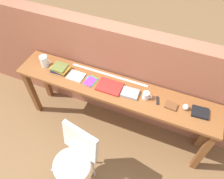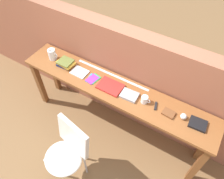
% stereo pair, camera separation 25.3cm
% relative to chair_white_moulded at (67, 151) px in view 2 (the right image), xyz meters
% --- Properties ---
extents(ground_plane, '(40.00, 40.00, 0.00)m').
position_rel_chair_white_moulded_xyz_m(ground_plane, '(0.13, 0.51, -0.53)').
color(ground_plane, brown).
extents(brick_wall_back, '(6.00, 0.20, 1.47)m').
position_rel_chair_white_moulded_xyz_m(brick_wall_back, '(0.13, 1.15, 0.21)').
color(brick_wall_back, '#9E5B42').
rests_on(brick_wall_back, ground).
extents(sideboard, '(2.50, 0.44, 0.88)m').
position_rel_chair_white_moulded_xyz_m(sideboard, '(0.13, 0.81, 0.21)').
color(sideboard, brown).
rests_on(sideboard, ground).
extents(chair_white_moulded, '(0.52, 0.53, 0.89)m').
position_rel_chair_white_moulded_xyz_m(chair_white_moulded, '(0.00, 0.00, 0.00)').
color(chair_white_moulded, silver).
rests_on(chair_white_moulded, ground).
extents(pitcher_white, '(0.14, 0.10, 0.18)m').
position_rel_chair_white_moulded_xyz_m(pitcher_white, '(-0.83, 0.83, 0.43)').
color(pitcher_white, white).
rests_on(pitcher_white, sideboard).
extents(book_stack_leftmost, '(0.24, 0.17, 0.07)m').
position_rel_chair_white_moulded_xyz_m(book_stack_leftmost, '(-0.61, 0.82, 0.39)').
color(book_stack_leftmost, navy).
rests_on(book_stack_leftmost, sideboard).
extents(magazine_cycling, '(0.21, 0.16, 0.01)m').
position_rel_chair_white_moulded_xyz_m(magazine_cycling, '(-0.37, 0.81, 0.36)').
color(magazine_cycling, white).
rests_on(magazine_cycling, sideboard).
extents(pamphlet_pile_colourful, '(0.15, 0.19, 0.01)m').
position_rel_chair_white_moulded_xyz_m(pamphlet_pile_colourful, '(-0.17, 0.80, 0.36)').
color(pamphlet_pile_colourful, '#3399D8').
rests_on(pamphlet_pile_colourful, sideboard).
extents(book_open_centre, '(0.29, 0.21, 0.02)m').
position_rel_chair_white_moulded_xyz_m(book_open_centre, '(0.08, 0.80, 0.37)').
color(book_open_centre, red).
rests_on(book_open_centre, sideboard).
extents(book_grey_hardcover, '(0.20, 0.16, 0.03)m').
position_rel_chair_white_moulded_xyz_m(book_grey_hardcover, '(0.34, 0.80, 0.37)').
color(book_grey_hardcover, '#9E9EA3').
rests_on(book_grey_hardcover, sideboard).
extents(mug, '(0.11, 0.08, 0.09)m').
position_rel_chair_white_moulded_xyz_m(mug, '(0.52, 0.81, 0.40)').
color(mug, white).
rests_on(mug, sideboard).
extents(multitool_folded, '(0.05, 0.11, 0.02)m').
position_rel_chair_white_moulded_xyz_m(multitool_folded, '(0.66, 0.82, 0.36)').
color(multitool_folded, black).
rests_on(multitool_folded, sideboard).
extents(leather_journal_brown, '(0.14, 0.11, 0.02)m').
position_rel_chair_white_moulded_xyz_m(leather_journal_brown, '(0.81, 0.80, 0.37)').
color(leather_journal_brown, brown).
rests_on(leather_journal_brown, sideboard).
extents(sports_ball_small, '(0.07, 0.07, 0.07)m').
position_rel_chair_white_moulded_xyz_m(sports_ball_small, '(0.96, 0.83, 0.39)').
color(sports_ball_small, silver).
rests_on(sports_ball_small, sideboard).
extents(book_repair_rightmost, '(0.19, 0.16, 0.03)m').
position_rel_chair_white_moulded_xyz_m(book_repair_rightmost, '(1.12, 0.83, 0.37)').
color(book_repair_rightmost, black).
rests_on(book_repair_rightmost, sideboard).
extents(ruler_metal_back_edge, '(1.01, 0.03, 0.00)m').
position_rel_chair_white_moulded_xyz_m(ruler_metal_back_edge, '(-0.01, 0.98, 0.35)').
color(ruler_metal_back_edge, silver).
rests_on(ruler_metal_back_edge, sideboard).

